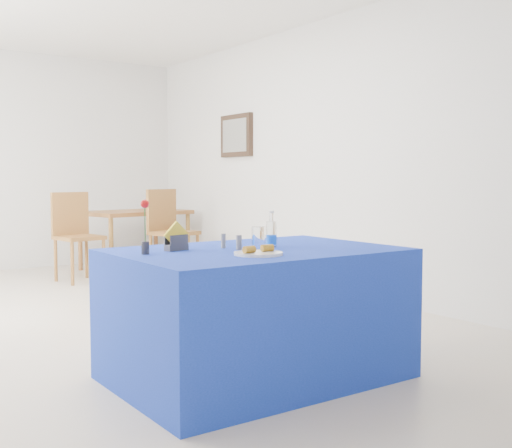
{
  "coord_description": "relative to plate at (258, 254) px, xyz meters",
  "views": [
    {
      "loc": [
        -1.89,
        -5.06,
        1.16
      ],
      "look_at": [
        0.1,
        -2.2,
        0.92
      ],
      "focal_mm": 45.0,
      "sensor_mm": 36.0,
      "label": 1
    }
  ],
  "objects": [
    {
      "name": "room_shell",
      "position": [
        -0.07,
        2.28,
        0.98
      ],
      "size": [
        7.0,
        7.0,
        7.0
      ],
      "color": "silver",
      "rests_on": "ground"
    },
    {
      "name": "salt_shaker",
      "position": [
        0.03,
        0.39,
        0.04
      ],
      "size": [
        0.03,
        0.03,
        0.08
      ],
      "primitive_type": "cylinder",
      "color": "slate",
      "rests_on": "blue_table"
    },
    {
      "name": "chair_bg_right",
      "position": [
        1.62,
        4.19,
        -0.17
      ],
      "size": [
        0.58,
        0.58,
        1.04
      ],
      "rotation": [
        0.0,
        0.0,
        0.31
      ],
      "color": "brown",
      "rests_on": "floor"
    },
    {
      "name": "oak_table",
      "position": [
        1.53,
        4.95,
        -0.09
      ],
      "size": [
        1.45,
        1.08,
        0.76
      ],
      "color": "#96582B",
      "rests_on": "floor"
    },
    {
      "name": "drinking_glass",
      "position": [
        0.16,
        0.23,
        0.06
      ],
      "size": [
        0.08,
        0.08,
        0.13
      ],
      "primitive_type": "cylinder",
      "color": "white",
      "rests_on": "blue_table"
    },
    {
      "name": "chair_bg_left",
      "position": [
        0.53,
        4.39,
        -0.18
      ],
      "size": [
        0.52,
        0.52,
        1.02
      ],
      "rotation": [
        0.0,
        0.0,
        0.15
      ],
      "color": "brown",
      "rests_on": "floor"
    },
    {
      "name": "picture_art",
      "position": [
        2.38,
        3.88,
        0.93
      ],
      "size": [
        0.02,
        0.52,
        0.4
      ],
      "primitive_type": "cube",
      "color": "#998C66",
      "rests_on": "room_shell"
    },
    {
      "name": "blue_table",
      "position": [
        0.16,
        0.25,
        -0.39
      ],
      "size": [
        1.6,
        1.1,
        0.76
      ],
      "color": "#102B97",
      "rests_on": "floor"
    },
    {
      "name": "floor",
      "position": [
        -0.07,
        2.28,
        -0.77
      ],
      "size": [
        7.0,
        7.0,
        0.0
      ],
      "primitive_type": "plane",
      "color": "beige",
      "rests_on": "ground"
    },
    {
      "name": "picture_frame",
      "position": [
        2.4,
        3.88,
        0.93
      ],
      "size": [
        0.06,
        0.64,
        0.52
      ],
      "primitive_type": "cube",
      "color": "black",
      "rests_on": "room_shell"
    },
    {
      "name": "rose_vase",
      "position": [
        -0.48,
        0.37,
        0.13
      ],
      "size": [
        0.05,
        0.05,
        0.3
      ],
      "color": "#27272C",
      "rests_on": "blue_table"
    },
    {
      "name": "banana_pieces",
      "position": [
        -0.0,
        -0.0,
        0.03
      ],
      "size": [
        0.2,
        0.06,
        0.04
      ],
      "color": "gold",
      "rests_on": "plate"
    },
    {
      "name": "water_bottle",
      "position": [
        0.32,
        0.31,
        0.06
      ],
      "size": [
        0.06,
        0.06,
        0.21
      ],
      "color": "white",
      "rests_on": "blue_table"
    },
    {
      "name": "pepper_shaker",
      "position": [
        0.05,
        0.27,
        0.04
      ],
      "size": [
        0.03,
        0.03,
        0.08
      ],
      "primitive_type": "cylinder",
      "color": "slate",
      "rests_on": "blue_table"
    },
    {
      "name": "plate",
      "position": [
        0.0,
        0.0,
        0.0
      ],
      "size": [
        0.26,
        0.26,
        0.01
      ],
      "primitive_type": "cylinder",
      "color": "silver",
      "rests_on": "blue_table"
    },
    {
      "name": "napkin_holder",
      "position": [
        -0.26,
        0.44,
        0.04
      ],
      "size": [
        0.15,
        0.08,
        0.17
      ],
      "color": "#35353A",
      "rests_on": "blue_table"
    }
  ]
}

